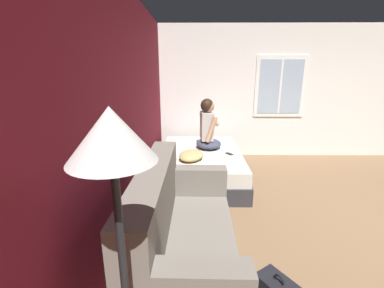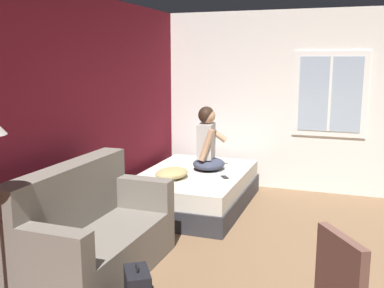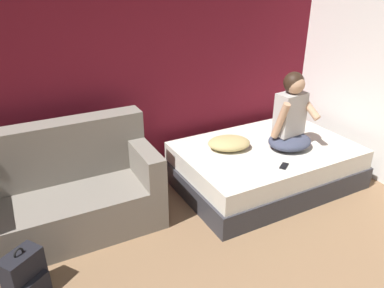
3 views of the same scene
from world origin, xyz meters
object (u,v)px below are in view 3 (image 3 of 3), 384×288
Objects in this scene: backpack at (25,276)px; cell_phone at (284,166)px; bed at (265,165)px; throw_pillow at (229,143)px; couch at (67,193)px; person_seated at (291,118)px.

cell_phone is at bearing 0.62° from backpack.
throw_pillow is (-0.42, 0.16, 0.31)m from bed.
couch is 1.95× the size of person_seated.
person_seated is (2.43, -0.36, 0.44)m from couch.
backpack is at bearing -164.11° from throw_pillow.
backpack is at bearing -172.76° from person_seated.
backpack is (-2.71, -0.49, -0.04)m from bed.
cell_phone is at bearing -66.16° from throw_pillow.
bed is 0.65m from person_seated.
throw_pillow is 3.33× the size of cell_phone.
cell_phone is (2.57, 0.03, 0.29)m from backpack.
throw_pillow is at bearing 170.07° from cell_phone.
backpack is (-0.49, -0.73, -0.20)m from couch.
bed is at bearing 129.42° from cell_phone.
backpack is at bearing -124.17° from couch.
couch is 0.90m from backpack.
person_seated is at bearing -24.40° from throw_pillow.
couch is at bearing -142.34° from cell_phone.
cell_phone is (-0.14, -0.46, 0.25)m from bed.
bed is at bearing 149.67° from person_seated.
bed is 2.24m from couch.
person_seated reaches higher than throw_pillow.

